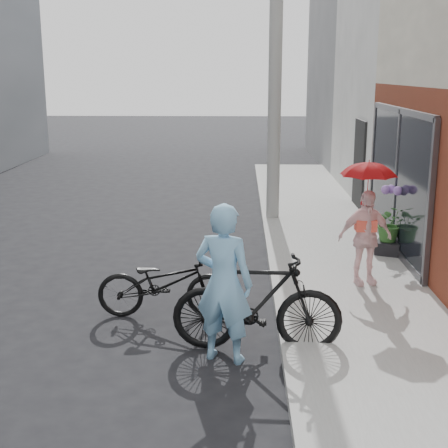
{
  "coord_description": "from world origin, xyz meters",
  "views": [
    {
      "loc": [
        0.4,
        -7.42,
        3.23
      ],
      "look_at": [
        0.16,
        1.28,
        1.1
      ],
      "focal_mm": 50.0,
      "sensor_mm": 36.0,
      "label": 1
    }
  ],
  "objects_px": {
    "bike_left": "(165,283)",
    "bike_right": "(257,302)",
    "utility_pole": "(275,58)",
    "officer": "(224,283)",
    "kimono_woman": "(365,237)",
    "planter": "(389,247)"
  },
  "relations": [
    {
      "from": "bike_left",
      "to": "bike_right",
      "type": "height_order",
      "value": "bike_right"
    },
    {
      "from": "officer",
      "to": "kimono_woman",
      "type": "xyz_separation_m",
      "value": [
        2.03,
        2.38,
        -0.09
      ]
    },
    {
      "from": "kimono_woman",
      "to": "planter",
      "type": "bearing_deg",
      "value": 51.58
    },
    {
      "from": "utility_pole",
      "to": "bike_left",
      "type": "bearing_deg",
      "value": -107.24
    },
    {
      "from": "bike_right",
      "to": "planter",
      "type": "xyz_separation_m",
      "value": [
        2.4,
        3.72,
        -0.37
      ]
    },
    {
      "from": "officer",
      "to": "bike_right",
      "type": "height_order",
      "value": "officer"
    },
    {
      "from": "utility_pole",
      "to": "kimono_woman",
      "type": "xyz_separation_m",
      "value": [
        1.15,
        -4.41,
        -2.66
      ]
    },
    {
      "from": "kimono_woman",
      "to": "bike_left",
      "type": "bearing_deg",
      "value": -172.1
    },
    {
      "from": "utility_pole",
      "to": "bike_left",
      "type": "relative_size",
      "value": 3.88
    },
    {
      "from": "bike_left",
      "to": "planter",
      "type": "relative_size",
      "value": 4.25
    },
    {
      "from": "utility_pole",
      "to": "bike_right",
      "type": "distance_m",
      "value": 7.17
    },
    {
      "from": "officer",
      "to": "kimono_woman",
      "type": "height_order",
      "value": "officer"
    },
    {
      "from": "utility_pole",
      "to": "bike_right",
      "type": "height_order",
      "value": "utility_pole"
    },
    {
      "from": "bike_right",
      "to": "kimono_woman",
      "type": "distance_m",
      "value": 2.7
    },
    {
      "from": "planter",
      "to": "kimono_woman",
      "type": "bearing_deg",
      "value": -115.16
    },
    {
      "from": "utility_pole",
      "to": "kimono_woman",
      "type": "bearing_deg",
      "value": -75.39
    },
    {
      "from": "utility_pole",
      "to": "officer",
      "type": "bearing_deg",
      "value": -97.41
    },
    {
      "from": "kimono_woman",
      "to": "planter",
      "type": "xyz_separation_m",
      "value": [
        0.75,
        1.59,
        -0.6
      ]
    },
    {
      "from": "bike_right",
      "to": "bike_left",
      "type": "bearing_deg",
      "value": 52.46
    },
    {
      "from": "bike_right",
      "to": "kimono_woman",
      "type": "xyz_separation_m",
      "value": [
        1.65,
        2.12,
        0.23
      ]
    },
    {
      "from": "officer",
      "to": "bike_right",
      "type": "xyz_separation_m",
      "value": [
        0.38,
        0.26,
        -0.32
      ]
    },
    {
      "from": "bike_left",
      "to": "bike_right",
      "type": "bearing_deg",
      "value": -130.9
    }
  ]
}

